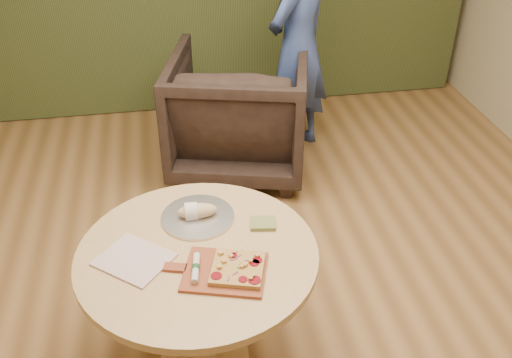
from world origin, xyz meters
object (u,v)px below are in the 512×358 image
at_px(pedestal_table, 199,274).
at_px(serving_tray, 198,217).
at_px(flatbread_pizza, 238,268).
at_px(armchair, 239,107).
at_px(person_standing, 299,47).
at_px(pizza_paddle, 223,272).
at_px(bread_roll, 196,211).
at_px(cutlery_roll, 196,268).

height_order(pedestal_table, serving_tray, serving_tray).
bearing_deg(flatbread_pizza, armchair, 81.56).
bearing_deg(person_standing, pizza_paddle, 25.58).
distance_m(serving_tray, bread_roll, 0.04).
height_order(pizza_paddle, serving_tray, serving_tray).
bearing_deg(serving_tray, pizza_paddle, -79.99).
height_order(cutlery_roll, serving_tray, cutlery_roll).
bearing_deg(flatbread_pizza, serving_tray, 108.15).
distance_m(flatbread_pizza, armchair, 2.08).
distance_m(pedestal_table, armchair, 1.93).
bearing_deg(serving_tray, pedestal_table, -95.88).
bearing_deg(pedestal_table, person_standing, 65.03).
distance_m(bread_roll, person_standing, 2.04).
relative_size(pedestal_table, cutlery_roll, 5.53).
height_order(serving_tray, armchair, armchair).
distance_m(cutlery_roll, person_standing, 2.41).
relative_size(pedestal_table, serving_tray, 3.10).
height_order(pizza_paddle, bread_roll, bread_roll).
relative_size(pizza_paddle, person_standing, 0.27).
distance_m(cutlery_roll, serving_tray, 0.39).
distance_m(pizza_paddle, cutlery_roll, 0.12).
xyz_separation_m(pedestal_table, bread_roll, (0.02, 0.25, 0.18)).
height_order(flatbread_pizza, person_standing, person_standing).
distance_m(flatbread_pizza, bread_roll, 0.44).
xyz_separation_m(pizza_paddle, armchair, (0.37, 2.02, -0.24)).
bearing_deg(serving_tray, bread_roll, 180.00).
bearing_deg(person_standing, flatbread_pizza, 27.17).
relative_size(bread_roll, person_standing, 0.11).
relative_size(serving_tray, bread_roll, 1.84).
bearing_deg(pizza_paddle, serving_tray, 116.60).
distance_m(pizza_paddle, serving_tray, 0.41).
bearing_deg(flatbread_pizza, bread_roll, 109.25).
bearing_deg(pedestal_table, armchair, 76.02).
bearing_deg(flatbread_pizza, pedestal_table, 133.59).
height_order(pedestal_table, pizza_paddle, pizza_paddle).
relative_size(pedestal_table, bread_roll, 5.71).
bearing_deg(pizza_paddle, flatbread_pizza, 5.53).
bearing_deg(person_standing, armchair, -21.92).
distance_m(pizza_paddle, flatbread_pizza, 0.07).
distance_m(serving_tray, person_standing, 2.04).
bearing_deg(person_standing, cutlery_roll, 22.91).
height_order(cutlery_roll, person_standing, person_standing).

